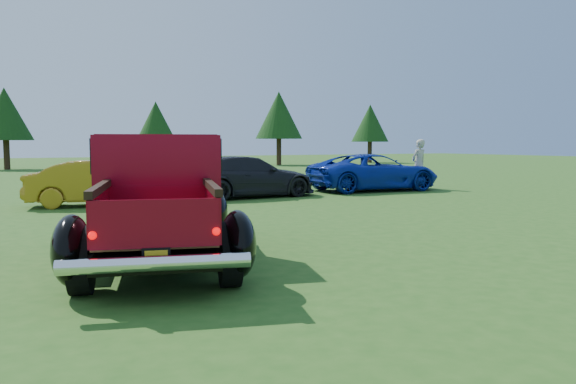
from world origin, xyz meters
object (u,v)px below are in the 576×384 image
Objects in this scene: tree_mid_left at (5,114)px; show_car_grey at (247,177)px; tree_far_east at (370,123)px; show_car_yellow at (98,183)px; tree_east at (279,115)px; spectator at (419,164)px; pickup_truck at (159,199)px; tree_mid_right at (156,123)px; show_car_blue at (374,172)px.

show_car_grey is at bearing -75.84° from tree_mid_left.
tree_far_east is 34.38m from show_car_yellow.
spectator is at bearing -104.30° from tree_east.
spectator is at bearing 49.37° from pickup_truck.
tree_mid_left is 30.78m from pickup_truck.
tree_far_east reaches higher than spectator.
tree_far_east is 26.99m from spectator.
pickup_truck is at bearing -104.87° from tree_mid_right.
tree_mid_right is at bearing -6.55° from show_car_yellow.
show_car_grey is 6.66m from spectator.
tree_mid_left is at bearing 175.24° from tree_east.
tree_far_east is at bearing 1.59° from tree_mid_right.
tree_mid_right is (9.00, -1.00, -0.41)m from tree_mid_left.
show_car_grey is at bearing -119.37° from tree_east.
tree_east is 1.08× the size of pickup_truck.
spectator is (6.65, -0.02, 0.26)m from show_car_grey.
show_car_blue is at bearing -91.49° from show_car_grey.
tree_far_east is 1.13× the size of show_car_grey.
pickup_truck is (-25.87, -30.15, -2.42)m from tree_far_east.
tree_mid_right is at bearing -11.38° from show_car_grey.
tree_east is 3.07× the size of spectator.
tree_east is 1.52× the size of show_car_yellow.
spectator is (10.99, 0.27, 0.29)m from show_car_yellow.
tree_mid_left is 26.41m from spectator.
tree_mid_right is 23.75m from show_car_yellow.
tree_mid_left is at bearing -71.34° from spectator.
pickup_truck is 7.26m from show_car_yellow.
tree_mid_left is 24.00m from show_car_grey.
show_car_yellow is 0.83× the size of show_car_grey.
tree_mid_left reaches higher than pickup_truck.
pickup_truck is at bearing -87.89° from tree_mid_left.
show_car_yellow is at bearing -126.99° from tree_east.
tree_mid_left reaches higher than tree_far_east.
show_car_grey is (-21.17, -22.62, -2.63)m from tree_far_east.
show_car_grey is at bearing 96.55° from show_car_blue.
show_car_blue is at bearing -75.34° from show_car_yellow.
show_car_blue is at bearing -65.14° from tree_mid_left.
pickup_truck is at bearing 133.71° from show_car_blue.
tree_mid_right is at bearing -6.34° from tree_mid_left.
show_car_yellow is at bearing 90.51° from show_car_grey.
tree_mid_right is 22.16m from show_car_blue.
tree_east is 27.59m from show_car_yellow.
tree_east is 1.20× the size of show_car_blue.
show_car_grey is at bearing -74.28° from show_car_yellow.
tree_mid_right is 18.01m from tree_far_east.
show_car_yellow is (-7.50, -22.40, -2.39)m from tree_mid_right.
tree_mid_right is 9.04m from tree_east.
show_car_yellow is at bearing 102.93° from pickup_truck.
tree_mid_left is 27.00m from tree_far_east.
pickup_truck reaches higher than show_car_grey.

